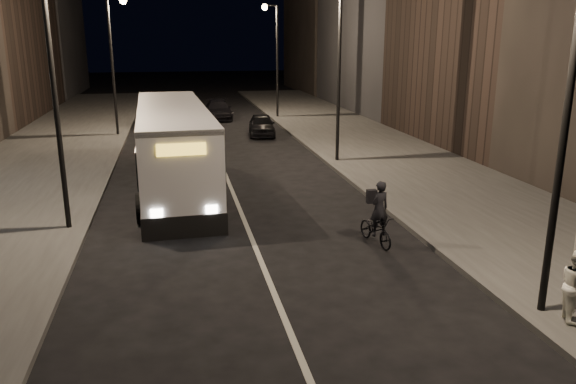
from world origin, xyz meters
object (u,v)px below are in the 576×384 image
streetlight_left_near (60,59)px  car_mid (155,116)px  pedestrian_woman (576,285)px  streetlight_right_mid (334,51)px  car_far (218,110)px  cyclist_on_bicycle (377,223)px  city_bus (173,144)px  car_near (262,125)px  streetlight_left_far (116,48)px  streetlight_right_far (274,46)px  streetlight_right_near (561,70)px

streetlight_left_near → car_mid: (1.90, 22.32, -4.70)m
pedestrian_woman → streetlight_right_mid: bearing=23.3°
streetlight_right_mid → car_far: (-4.16, 16.59, -4.67)m
streetlight_right_mid → cyclist_on_bicycle: size_ratio=4.07×
city_bus → car_mid: bearing=91.7°
pedestrian_woman → car_near: pedestrian_woman is taller
streetlight_right_mid → streetlight_left_far: bearing=136.8°
streetlight_left_near → city_bus: 6.73m
city_bus → car_far: bearing=78.0°
streetlight_left_far → car_far: bearing=45.4°
city_bus → car_near: (5.46, 11.86, -1.16)m
car_near → streetlight_right_mid: bearing=-69.9°
cyclist_on_bicycle → car_mid: 26.32m
streetlight_right_mid → car_mid: 17.44m
streetlight_right_far → car_near: bearing=-106.0°
streetlight_right_near → pedestrian_woman: 4.49m
streetlight_right_mid → streetlight_left_near: bearing=-143.1°
streetlight_right_near → streetlight_right_far: size_ratio=1.00×
cyclist_on_bicycle → pedestrian_woman: size_ratio=1.27×
streetlight_right_far → pedestrian_woman: streetlight_right_far is taller
streetlight_right_near → streetlight_left_far: size_ratio=1.00×
streetlight_left_far → pedestrian_woman: streetlight_left_far is taller
streetlight_left_far → cyclist_on_bicycle: (8.90, -21.04, -4.70)m
streetlight_right_near → car_near: size_ratio=2.08×
streetlight_right_mid → car_mid: bearing=121.5°
car_near → car_mid: (-6.67, 5.65, -0.01)m
cyclist_on_bicycle → streetlight_left_near: bearing=150.4°
streetlight_left_far → cyclist_on_bicycle: streetlight_left_far is taller
streetlight_right_mid → cyclist_on_bicycle: bearing=-99.1°
streetlight_right_mid → car_mid: (-8.77, 14.32, -4.70)m
streetlight_left_far → cyclist_on_bicycle: size_ratio=4.07×
streetlight_right_mid → streetlight_left_far: same height
streetlight_right_mid → streetlight_right_far: same height
streetlight_right_near → streetlight_left_far: 28.10m
streetlight_right_far → pedestrian_woman: (0.63, -32.53, -4.42)m
streetlight_right_far → car_near: size_ratio=2.08×
pedestrian_woman → car_mid: pedestrian_woman is taller
city_bus → streetlight_right_near: bearing=-61.7°
streetlight_left_near → streetlight_left_far: (0.00, 18.00, 0.00)m
car_near → streetlight_right_far: bearing=80.5°
streetlight_right_far → streetlight_left_near: (-10.66, -24.00, 0.00)m
streetlight_right_far → streetlight_right_near: bearing=-90.0°
car_mid → streetlight_right_far: bearing=-163.2°
streetlight_right_far → car_far: size_ratio=1.71×
streetlight_right_near → cyclist_on_bicycle: streetlight_right_near is taller
cyclist_on_bicycle → car_near: (-0.34, 19.71, 0.00)m
streetlight_left_near → car_far: streetlight_left_near is taller
streetlight_right_far → car_mid: size_ratio=2.03×
pedestrian_woman → streetlight_left_near: bearing=74.1°
car_near → streetlight_right_near: bearing=-78.7°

